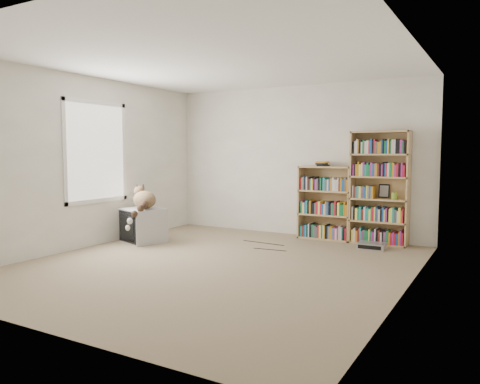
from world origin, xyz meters
The scene contains 17 objects.
floor centered at (0.00, 0.00, 0.00)m, with size 4.50×5.00×0.01m, color gray.
wall_back centered at (0.00, 2.50, 1.25)m, with size 4.50×0.02×2.50m, color white.
wall_front centered at (0.00, -2.50, 1.25)m, with size 4.50×0.02×2.50m, color white.
wall_left centered at (-2.25, 0.00, 1.25)m, with size 0.02×5.00×2.50m, color white.
wall_right centered at (2.25, 0.00, 1.25)m, with size 0.02×5.00×2.50m, color white.
ceiling centered at (0.00, 0.00, 2.50)m, with size 4.50×5.00×0.02m, color white.
window centered at (-2.24, 0.20, 1.40)m, with size 0.02×1.22×1.52m, color white.
crt_tv centered at (-1.80, 0.71, 0.26)m, with size 0.75×0.71×0.52m.
cat centered at (-1.78, 0.67, 0.62)m, with size 0.64×0.81×0.61m.
bookcase_tall centered at (1.43, 2.36, 0.82)m, with size 0.86×0.30×1.71m.
bookcase_short centered at (0.58, 2.36, 0.54)m, with size 0.85×0.30×1.17m.
book_stack centered at (0.52, 2.33, 1.21)m, with size 0.18×0.23×0.08m, color #B2172A.
green_mug centered at (1.66, 2.34, 0.75)m, with size 0.09×0.09×0.10m, color #7EAA30.
framed_print centered at (1.48, 2.44, 0.81)m, with size 0.16×0.01×0.21m, color black.
dvd_player centered at (1.44, 1.94, 0.04)m, with size 0.38×0.27×0.09m, color #A4A4A8.
wall_outlet centered at (-2.24, 1.06, 0.32)m, with size 0.01×0.08×0.13m, color silver.
floor_cables centered at (0.14, 1.26, 0.00)m, with size 1.20×0.70×0.01m, color black, non-canonical shape.
Camera 1 is at (3.08, -4.81, 1.40)m, focal length 35.00 mm.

